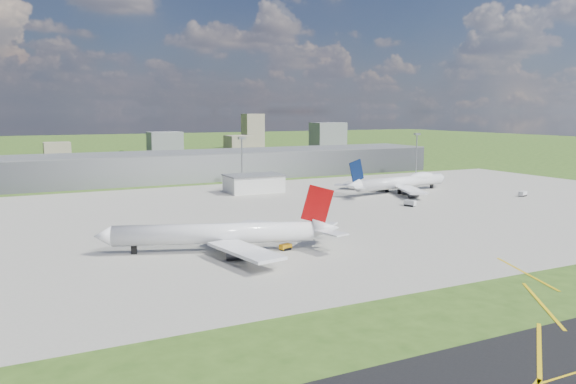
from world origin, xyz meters
name	(u,v)px	position (x,y,z in m)	size (l,w,h in m)	color
ground	(202,182)	(0.00, 150.00, 0.00)	(1400.00, 1400.00, 0.00)	#2F5019
apron	(314,212)	(10.00, 40.00, 0.04)	(360.00, 190.00, 0.08)	gray
terminal	(194,166)	(0.00, 165.00, 7.50)	(300.00, 42.00, 15.00)	slate
ops_building	(254,184)	(10.00, 100.00, 4.00)	(26.00, 16.00, 8.00)	silver
mast_center	(242,153)	(10.00, 115.00, 17.71)	(3.50, 2.00, 25.90)	gray
mast_east	(417,147)	(120.00, 115.00, 17.71)	(3.50, 2.00, 25.90)	gray
airliner_red_twin	(224,234)	(-42.56, -3.00, 4.89)	(64.79, 49.19, 18.38)	white
airliner_blue_quad	(401,182)	(73.23, 68.46, 4.82)	(66.33, 51.54, 17.35)	white
tug_yellow	(285,247)	(-26.55, -9.13, 0.88)	(3.67, 2.67, 1.67)	orange
van_white_near	(410,203)	(50.99, 33.72, 1.26)	(3.66, 5.29, 2.49)	silver
van_white_far	(523,194)	(114.47, 32.56, 1.19)	(4.93, 3.33, 2.35)	silver
bldg_cw	(57,151)	(-60.00, 340.00, 7.00)	(20.00, 18.00, 14.00)	gray
bldg_c	(165,145)	(20.00, 310.00, 11.00)	(26.00, 20.00, 22.00)	slate
bldg_ce	(239,144)	(100.00, 350.00, 8.00)	(22.00, 24.00, 16.00)	gray
bldg_e	(328,137)	(180.00, 320.00, 14.00)	(30.00, 22.00, 28.00)	slate
bldg_tall_e	(253,131)	(140.00, 410.00, 18.00)	(20.00, 18.00, 36.00)	gray
tree_c	(122,156)	(-20.00, 280.00, 5.84)	(8.10, 8.10, 9.90)	#382314
tree_e	(238,153)	(70.00, 275.00, 5.51)	(7.65, 7.65, 9.35)	#382314
tree_far_e	(328,150)	(160.00, 285.00, 4.53)	(6.30, 6.30, 7.70)	#382314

